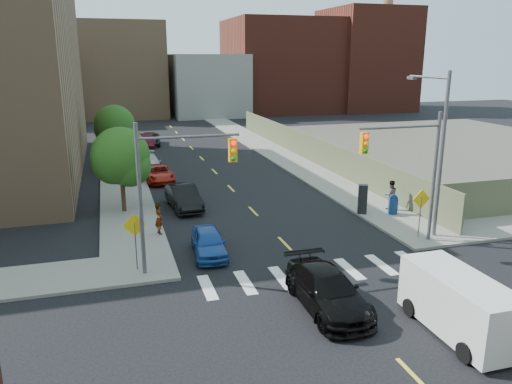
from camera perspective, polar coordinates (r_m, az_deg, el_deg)
ground at (r=20.25m, az=11.22°, el=-13.65°), size 160.00×160.00×0.00m
sidewalk_nw at (r=57.85m, az=-15.58°, el=5.14°), size 3.50×73.00×0.15m
sidewalk_ne at (r=60.12m, az=-0.60°, el=6.06°), size 3.50×73.00×0.15m
fence_north at (r=47.95m, az=6.03°, el=5.05°), size 0.12×44.00×2.50m
gravel_lot at (r=59.24m, az=21.96°, el=4.78°), size 36.00×42.00×0.06m
bg_bldg_west at (r=86.66m, az=-26.03°, el=11.33°), size 14.00×18.00×12.00m
bg_bldg_midwest at (r=87.61m, az=-15.32°, el=13.31°), size 14.00×16.00×15.00m
bg_bldg_center at (r=87.27m, az=-5.74°, el=12.11°), size 12.00×16.00×10.00m
bg_bldg_east at (r=92.76m, az=2.74°, el=14.21°), size 18.00×18.00×16.00m
bg_bldg_fareast at (r=97.43m, az=12.37°, el=14.52°), size 14.00×16.00×18.00m
smokestack at (r=99.50m, az=14.66°, el=17.28°), size 1.80×1.80×28.00m
signal_nw at (r=22.31m, az=-9.35°, el=1.68°), size 4.59×0.30×7.00m
signal_ne at (r=26.54m, az=17.22°, el=3.36°), size 4.59×0.30×7.00m
streetlight_ne at (r=28.41m, az=20.08°, el=5.28°), size 0.25×3.70×9.00m
warn_sign_nw at (r=23.36m, az=-13.67°, el=-4.42°), size 1.06×0.06×2.83m
warn_sign_ne at (r=28.21m, az=18.32°, el=-1.36°), size 1.06×0.06×2.83m
warn_sign_midwest at (r=36.37m, az=-14.94°, el=2.53°), size 1.06×0.06×2.83m
tree_west_near at (r=32.20m, az=-15.21°, el=3.60°), size 3.66×3.64×5.52m
tree_west_far at (r=47.00m, az=-15.83°, el=7.10°), size 3.66×3.64×5.52m
parked_car_blue at (r=25.25m, az=-5.43°, el=-5.73°), size 1.90×4.08×1.35m
parked_car_black at (r=33.00m, az=-8.28°, el=-0.56°), size 2.01×4.87×1.57m
parked_car_red at (r=40.57m, az=-11.11°, el=2.09°), size 2.44×4.78×1.29m
parked_car_silver at (r=44.15m, az=-12.22°, el=3.23°), size 2.22×5.18×1.49m
parked_car_white at (r=43.30m, az=-12.12°, el=2.90°), size 1.84×4.02×1.34m
parked_car_maroon at (r=55.96m, az=-12.59°, el=5.70°), size 1.93×4.60×1.48m
parked_car_grey at (r=57.56m, az=-12.07°, el=5.93°), size 2.67×5.10×1.37m
black_sedan at (r=20.25m, az=8.14°, el=-11.05°), size 2.15×5.29×1.53m
cargo_van at (r=19.71m, az=21.95°, el=-11.57°), size 2.03×4.84×2.21m
mailbox at (r=32.26m, az=15.40°, el=-1.38°), size 0.61×0.53×1.25m
payphone at (r=31.82m, az=12.08°, el=-0.79°), size 0.69×0.63×1.85m
pedestrian_west at (r=28.06m, az=-11.05°, el=-3.02°), size 0.57×0.72×1.74m
pedestrian_east at (r=33.12m, az=15.13°, el=-0.31°), size 1.01×0.83×1.90m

